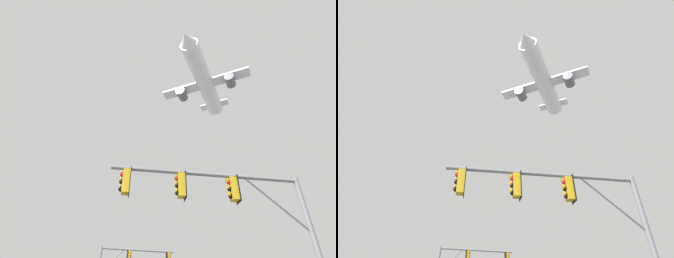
{
  "view_description": "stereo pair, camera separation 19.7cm",
  "coord_description": "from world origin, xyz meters",
  "views": [
    {
      "loc": [
        -1.02,
        -3.13,
        1.33
      ],
      "look_at": [
        0.93,
        16.1,
        15.65
      ],
      "focal_mm": 27.99,
      "sensor_mm": 36.0,
      "label": 1
    },
    {
      "loc": [
        -0.82,
        -3.15,
        1.33
      ],
      "look_at": [
        0.93,
        16.1,
        15.65
      ],
      "focal_mm": 27.99,
      "sensor_mm": 36.0,
      "label": 2
    }
  ],
  "objects": [
    {
      "name": "airplane",
      "position": [
        9.49,
        31.23,
        39.08
      ],
      "size": [
        16.14,
        20.9,
        6.09
      ],
      "color": "white"
    },
    {
      "name": "signal_pole_near",
      "position": [
        2.14,
        5.83,
        4.74
      ],
      "size": [
        7.41,
        0.73,
        6.05
      ],
      "color": "slate",
      "rests_on": "ground"
    }
  ]
}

